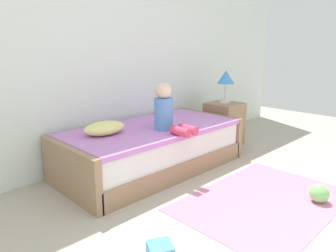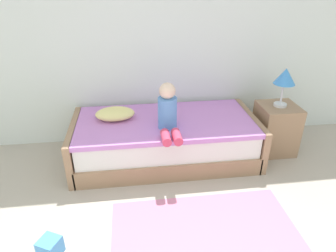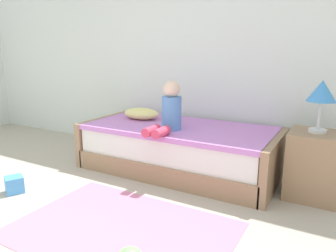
# 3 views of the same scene
# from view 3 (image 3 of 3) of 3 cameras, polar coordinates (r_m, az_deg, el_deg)

# --- Properties ---
(wall_rear) EXTENTS (7.20, 0.10, 2.90)m
(wall_rear) POSITION_cam_3_polar(r_m,az_deg,el_deg) (3.97, 3.46, 15.65)
(wall_rear) COLOR silver
(wall_rear) RESTS_ON ground
(bed) EXTENTS (2.11, 1.00, 0.50)m
(bed) POSITION_cam_3_polar(r_m,az_deg,el_deg) (3.49, 2.01, -4.03)
(bed) COLOR #997556
(bed) RESTS_ON ground
(nightstand) EXTENTS (0.44, 0.44, 0.60)m
(nightstand) POSITION_cam_3_polar(r_m,az_deg,el_deg) (3.12, 24.69, -6.39)
(nightstand) COLOR #997556
(nightstand) RESTS_ON ground
(table_lamp) EXTENTS (0.24, 0.24, 0.45)m
(table_lamp) POSITION_cam_3_polar(r_m,az_deg,el_deg) (2.98, 25.87, 5.25)
(table_lamp) COLOR silver
(table_lamp) RESTS_ON nightstand
(child_figure) EXTENTS (0.20, 0.51, 0.50)m
(child_figure) POSITION_cam_3_polar(r_m,az_deg,el_deg) (3.18, 0.23, 2.78)
(child_figure) COLOR #598CD1
(child_figure) RESTS_ON bed
(pillow) EXTENTS (0.44, 0.30, 0.13)m
(pillow) POSITION_cam_3_polar(r_m,az_deg,el_deg) (3.77, -4.79, 2.24)
(pillow) COLOR #F2E58C
(pillow) RESTS_ON bed
(area_rug) EXTENTS (1.60, 1.10, 0.01)m
(area_rug) POSITION_cam_3_polar(r_m,az_deg,el_deg) (2.48, -8.34, -17.91)
(area_rug) COLOR pink
(area_rug) RESTS_ON ground
(toy_block) EXTENTS (0.21, 0.21, 0.15)m
(toy_block) POSITION_cam_3_polar(r_m,az_deg,el_deg) (3.32, -25.87, -9.44)
(toy_block) COLOR #4C99E5
(toy_block) RESTS_ON ground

